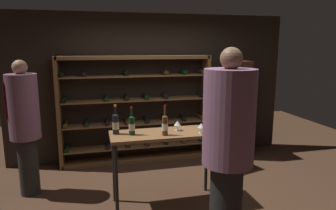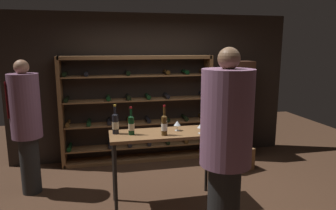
{
  "view_description": "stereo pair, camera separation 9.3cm",
  "coord_description": "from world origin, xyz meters",
  "px_view_note": "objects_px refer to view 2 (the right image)",
  "views": [
    {
      "loc": [
        -1.04,
        -3.66,
        2.05
      ],
      "look_at": [
        -0.09,
        0.2,
        1.29
      ],
      "focal_mm": 32.56,
      "sensor_mm": 36.0,
      "label": 1
    },
    {
      "loc": [
        -0.95,
        -3.68,
        2.05
      ],
      "look_at": [
        -0.09,
        0.2,
        1.29
      ],
      "focal_mm": 32.56,
      "sensor_mm": 36.0,
      "label": 2
    }
  ],
  "objects_px": {
    "tasting_table": "(165,141)",
    "person_guest_blue_shirt": "(26,121)",
    "wine_glass_stemmed_center": "(177,124)",
    "wine_glass_stemmed_left": "(201,126)",
    "display_cabinet": "(238,110)",
    "wine_bottle_green_slim": "(131,125)",
    "wine_crate": "(237,159)",
    "person_guest_khaki": "(226,141)",
    "wine_bottle_amber_reserve": "(115,123)",
    "wine_rack": "(139,110)",
    "wine_bottle_gold_foil": "(164,125)"
  },
  "relations": [
    {
      "from": "person_guest_khaki",
      "to": "wine_glass_stemmed_left",
      "type": "relative_size",
      "value": 15.85
    },
    {
      "from": "wine_glass_stemmed_left",
      "to": "wine_glass_stemmed_center",
      "type": "distance_m",
      "value": 0.32
    },
    {
      "from": "wine_glass_stemmed_center",
      "to": "wine_glass_stemmed_left",
      "type": "bearing_deg",
      "value": -36.98
    },
    {
      "from": "wine_bottle_amber_reserve",
      "to": "wine_bottle_gold_foil",
      "type": "distance_m",
      "value": 0.62
    },
    {
      "from": "wine_bottle_green_slim",
      "to": "wine_bottle_amber_reserve",
      "type": "relative_size",
      "value": 0.95
    },
    {
      "from": "wine_bottle_amber_reserve",
      "to": "wine_glass_stemmed_left",
      "type": "distance_m",
      "value": 1.07
    },
    {
      "from": "wine_glass_stemmed_center",
      "to": "person_guest_khaki",
      "type": "bearing_deg",
      "value": -76.49
    },
    {
      "from": "wine_crate",
      "to": "wine_glass_stemmed_left",
      "type": "height_order",
      "value": "wine_glass_stemmed_left"
    },
    {
      "from": "person_guest_khaki",
      "to": "wine_bottle_gold_foil",
      "type": "height_order",
      "value": "person_guest_khaki"
    },
    {
      "from": "person_guest_blue_shirt",
      "to": "wine_bottle_green_slim",
      "type": "height_order",
      "value": "person_guest_blue_shirt"
    },
    {
      "from": "person_guest_khaki",
      "to": "wine_glass_stemmed_left",
      "type": "height_order",
      "value": "person_guest_khaki"
    },
    {
      "from": "tasting_table",
      "to": "wine_glass_stemmed_center",
      "type": "relative_size",
      "value": 10.84
    },
    {
      "from": "wine_rack",
      "to": "tasting_table",
      "type": "xyz_separation_m",
      "value": [
        0.13,
        -1.64,
        -0.08
      ]
    },
    {
      "from": "person_guest_blue_shirt",
      "to": "wine_bottle_green_slim",
      "type": "distance_m",
      "value": 1.55
    },
    {
      "from": "wine_rack",
      "to": "person_guest_khaki",
      "type": "xyz_separation_m",
      "value": [
        0.55,
        -2.6,
        0.19
      ]
    },
    {
      "from": "tasting_table",
      "to": "wine_bottle_green_slim",
      "type": "bearing_deg",
      "value": -179.64
    },
    {
      "from": "wine_bottle_amber_reserve",
      "to": "wine_glass_stemmed_left",
      "type": "height_order",
      "value": "wine_bottle_amber_reserve"
    },
    {
      "from": "wine_bottle_gold_foil",
      "to": "wine_glass_stemmed_left",
      "type": "relative_size",
      "value": 2.93
    },
    {
      "from": "person_guest_khaki",
      "to": "wine_rack",
      "type": "bearing_deg",
      "value": 74.07
    },
    {
      "from": "wine_rack",
      "to": "wine_bottle_amber_reserve",
      "type": "bearing_deg",
      "value": -107.18
    },
    {
      "from": "tasting_table",
      "to": "display_cabinet",
      "type": "relative_size",
      "value": 0.78
    },
    {
      "from": "wine_bottle_gold_foil",
      "to": "wine_glass_stemmed_center",
      "type": "xyz_separation_m",
      "value": [
        0.21,
        0.17,
        -0.04
      ]
    },
    {
      "from": "tasting_table",
      "to": "wine_glass_stemmed_center",
      "type": "height_order",
      "value": "wine_glass_stemmed_center"
    },
    {
      "from": "person_guest_khaki",
      "to": "tasting_table",
      "type": "bearing_deg",
      "value": 85.6
    },
    {
      "from": "wine_glass_stemmed_center",
      "to": "wine_crate",
      "type": "bearing_deg",
      "value": 32.36
    },
    {
      "from": "wine_bottle_green_slim",
      "to": "wine_bottle_gold_foil",
      "type": "xyz_separation_m",
      "value": [
        0.39,
        -0.11,
        0.01
      ]
    },
    {
      "from": "display_cabinet",
      "to": "wine_rack",
      "type": "bearing_deg",
      "value": 174.29
    },
    {
      "from": "wine_rack",
      "to": "wine_bottle_amber_reserve",
      "type": "distance_m",
      "value": 1.64
    },
    {
      "from": "wine_glass_stemmed_center",
      "to": "wine_bottle_green_slim",
      "type": "bearing_deg",
      "value": -174.84
    },
    {
      "from": "display_cabinet",
      "to": "wine_glass_stemmed_left",
      "type": "distance_m",
      "value": 2.05
    },
    {
      "from": "tasting_table",
      "to": "person_guest_blue_shirt",
      "type": "xyz_separation_m",
      "value": [
        -1.79,
        0.72,
        0.19
      ]
    },
    {
      "from": "wine_bottle_amber_reserve",
      "to": "tasting_table",
      "type": "bearing_deg",
      "value": -7.4
    },
    {
      "from": "wine_glass_stemmed_left",
      "to": "wine_glass_stemmed_center",
      "type": "bearing_deg",
      "value": 143.02
    },
    {
      "from": "person_guest_blue_shirt",
      "to": "wine_bottle_green_slim",
      "type": "xyz_separation_m",
      "value": [
        1.37,
        -0.72,
        0.05
      ]
    },
    {
      "from": "person_guest_blue_shirt",
      "to": "wine_bottle_amber_reserve",
      "type": "height_order",
      "value": "person_guest_blue_shirt"
    },
    {
      "from": "tasting_table",
      "to": "person_guest_blue_shirt",
      "type": "height_order",
      "value": "person_guest_blue_shirt"
    },
    {
      "from": "wine_crate",
      "to": "wine_bottle_green_slim",
      "type": "height_order",
      "value": "wine_bottle_green_slim"
    },
    {
      "from": "wine_rack",
      "to": "display_cabinet",
      "type": "distance_m",
      "value": 1.84
    },
    {
      "from": "wine_crate",
      "to": "display_cabinet",
      "type": "bearing_deg",
      "value": 66.05
    },
    {
      "from": "tasting_table",
      "to": "person_guest_blue_shirt",
      "type": "bearing_deg",
      "value": 158.23
    },
    {
      "from": "tasting_table",
      "to": "wine_bottle_green_slim",
      "type": "height_order",
      "value": "wine_bottle_green_slim"
    },
    {
      "from": "wine_glass_stemmed_center",
      "to": "tasting_table",
      "type": "bearing_deg",
      "value": -163.59
    },
    {
      "from": "person_guest_blue_shirt",
      "to": "wine_crate",
      "type": "bearing_deg",
      "value": -65.34
    },
    {
      "from": "wine_bottle_amber_reserve",
      "to": "person_guest_khaki",
      "type": "bearing_deg",
      "value": -45.2
    },
    {
      "from": "wine_bottle_amber_reserve",
      "to": "display_cabinet",
      "type": "bearing_deg",
      "value": 30.68
    },
    {
      "from": "wine_rack",
      "to": "person_guest_blue_shirt",
      "type": "distance_m",
      "value": 1.9
    },
    {
      "from": "wine_crate",
      "to": "wine_glass_stemmed_left",
      "type": "relative_size",
      "value": 3.72
    },
    {
      "from": "person_guest_khaki",
      "to": "wine_glass_stemmed_left",
      "type": "distance_m",
      "value": 0.82
    },
    {
      "from": "person_guest_khaki",
      "to": "wine_bottle_amber_reserve",
      "type": "distance_m",
      "value": 1.47
    },
    {
      "from": "wine_bottle_amber_reserve",
      "to": "wine_crate",
      "type": "bearing_deg",
      "value": 20.56
    }
  ]
}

